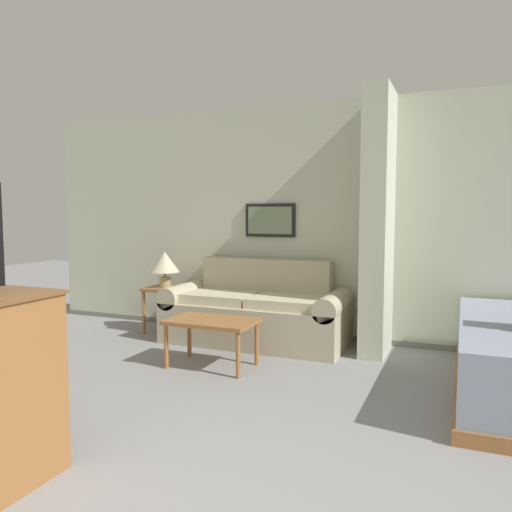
{
  "coord_description": "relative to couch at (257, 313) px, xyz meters",
  "views": [
    {
      "loc": [
        1.22,
        -1.26,
        1.4
      ],
      "look_at": [
        -0.32,
        2.44,
        1.05
      ],
      "focal_mm": 35.0,
      "sensor_mm": 36.0,
      "label": 1
    }
  ],
  "objects": [
    {
      "name": "coffee_table",
      "position": [
        -0.04,
        -0.96,
        0.06
      ],
      "size": [
        0.79,
        0.49,
        0.43
      ],
      "color": "#996033",
      "rests_on": "ground_plane"
    },
    {
      "name": "wall_back",
      "position": [
        0.82,
        0.48,
        0.97
      ],
      "size": [
        7.62,
        0.16,
        2.6
      ],
      "color": "beige",
      "rests_on": "ground_plane"
    },
    {
      "name": "side_table",
      "position": [
        -1.17,
        0.02,
        0.11
      ],
      "size": [
        0.42,
        0.42,
        0.53
      ],
      "color": "#996033",
      "rests_on": "ground_plane"
    },
    {
      "name": "wall_partition_pillar",
      "position": [
        1.26,
        0.09,
        0.98
      ],
      "size": [
        0.24,
        0.66,
        2.6
      ],
      "color": "beige",
      "rests_on": "ground_plane"
    },
    {
      "name": "couch",
      "position": [
        0.0,
        0.0,
        0.0
      ],
      "size": [
        1.96,
        0.84,
        0.88
      ],
      "color": "#B7AD8E",
      "rests_on": "ground_plane"
    },
    {
      "name": "table_lamp",
      "position": [
        -1.17,
        0.02,
        0.49
      ],
      "size": [
        0.34,
        0.34,
        0.42
      ],
      "color": "tan",
      "rests_on": "side_table"
    }
  ]
}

